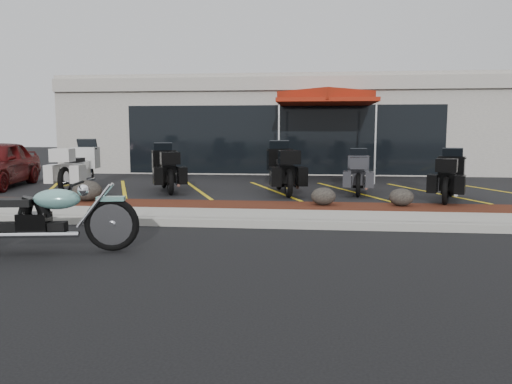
# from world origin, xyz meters

# --- Properties ---
(ground) EXTENTS (90.00, 90.00, 0.00)m
(ground) POSITION_xyz_m (0.00, 0.00, 0.00)
(ground) COLOR black
(ground) RESTS_ON ground
(curb) EXTENTS (24.00, 0.25, 0.15)m
(curb) POSITION_xyz_m (0.00, 0.90, 0.07)
(curb) COLOR gray
(curb) RESTS_ON ground
(sidewalk) EXTENTS (24.00, 1.20, 0.15)m
(sidewalk) POSITION_xyz_m (0.00, 1.60, 0.07)
(sidewalk) COLOR gray
(sidewalk) RESTS_ON ground
(mulch_bed) EXTENTS (24.00, 1.20, 0.16)m
(mulch_bed) POSITION_xyz_m (0.00, 2.80, 0.08)
(mulch_bed) COLOR #34100B
(mulch_bed) RESTS_ON ground
(upper_lot) EXTENTS (26.00, 9.60, 0.15)m
(upper_lot) POSITION_xyz_m (0.00, 8.20, 0.07)
(upper_lot) COLOR black
(upper_lot) RESTS_ON ground
(dealership_building) EXTENTS (18.00, 8.16, 4.00)m
(dealership_building) POSITION_xyz_m (0.00, 14.47, 2.01)
(dealership_building) COLOR gray
(dealership_building) RESTS_ON ground
(boulder_left) EXTENTS (0.70, 0.59, 0.50)m
(boulder_left) POSITION_xyz_m (-4.29, 2.95, 0.41)
(boulder_left) COLOR black
(boulder_left) RESTS_ON mulch_bed
(boulder_mid) EXTENTS (0.56, 0.47, 0.40)m
(boulder_mid) POSITION_xyz_m (1.37, 2.88, 0.36)
(boulder_mid) COLOR black
(boulder_mid) RESTS_ON mulch_bed
(boulder_right) EXTENTS (0.55, 0.46, 0.39)m
(boulder_right) POSITION_xyz_m (3.11, 2.95, 0.36)
(boulder_right) COLOR black
(boulder_right) RESTS_ON mulch_bed
(hero_cruiser) EXTENTS (3.21, 1.29, 1.10)m
(hero_cruiser) POSITION_xyz_m (-1.94, -1.28, 0.55)
(hero_cruiser) COLOR #669F97
(hero_cruiser) RESTS_ON ground
(touring_white) EXTENTS (1.20, 2.58, 1.46)m
(touring_white) POSITION_xyz_m (-5.61, 5.87, 0.88)
(touring_white) COLOR silver
(touring_white) RESTS_ON upper_lot
(touring_black_front) EXTENTS (1.71, 2.49, 1.35)m
(touring_black_front) POSITION_xyz_m (-3.26, 5.85, 0.83)
(touring_black_front) COLOR black
(touring_black_front) RESTS_ON upper_lot
(touring_black_mid) EXTENTS (1.40, 2.59, 1.43)m
(touring_black_mid) POSITION_xyz_m (0.17, 5.82, 0.86)
(touring_black_mid) COLOR black
(touring_black_mid) RESTS_ON upper_lot
(touring_grey) EXTENTS (0.97, 2.14, 1.21)m
(touring_grey) POSITION_xyz_m (2.42, 5.91, 0.75)
(touring_grey) COLOR #2E2F33
(touring_grey) RESTS_ON upper_lot
(touring_black_rear) EXTENTS (1.50, 2.32, 1.26)m
(touring_black_rear) POSITION_xyz_m (4.67, 4.74, 0.78)
(touring_black_rear) COLOR black
(touring_black_rear) RESTS_ON upper_lot
(traffic_cone) EXTENTS (0.36, 0.36, 0.50)m
(traffic_cone) POSITION_xyz_m (-0.06, 7.58, 0.40)
(traffic_cone) COLOR #E85E07
(traffic_cone) RESTS_ON upper_lot
(popup_canopy) EXTENTS (3.41, 3.41, 3.06)m
(popup_canopy) POSITION_xyz_m (1.57, 9.24, 2.93)
(popup_canopy) COLOR silver
(popup_canopy) RESTS_ON upper_lot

